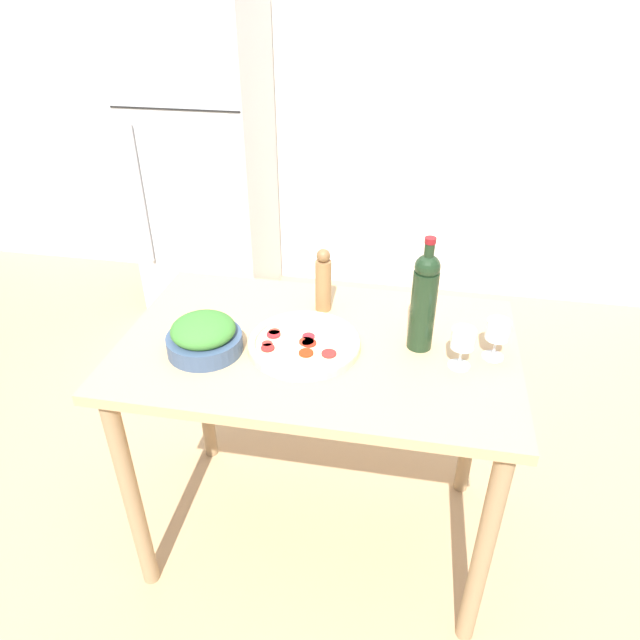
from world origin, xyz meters
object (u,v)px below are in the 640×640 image
(wine_glass_far, at_px, (497,332))
(salad_bowl, at_px, (204,336))
(pepper_mill, at_px, (323,281))
(wine_bottle, at_px, (424,300))
(refrigerator, at_px, (205,166))
(wine_glass_near, at_px, (463,341))
(homemade_pizza, at_px, (304,343))

(wine_glass_far, xyz_separation_m, salad_bowl, (-0.86, -0.13, -0.04))
(wine_glass_far, height_order, pepper_mill, pepper_mill)
(wine_bottle, height_order, pepper_mill, wine_bottle)
(refrigerator, relative_size, wine_glass_near, 13.85)
(wine_glass_near, distance_m, salad_bowl, 0.76)
(wine_bottle, relative_size, wine_glass_near, 2.86)
(wine_glass_near, bearing_deg, refrigerator, 129.21)
(salad_bowl, height_order, homemade_pizza, salad_bowl)
(refrigerator, relative_size, wine_glass_far, 13.85)
(wine_glass_far, xyz_separation_m, homemade_pizza, (-0.56, -0.06, -0.07))
(salad_bowl, relative_size, homemade_pizza, 0.66)
(wine_glass_near, relative_size, wine_glass_far, 1.00)
(pepper_mill, xyz_separation_m, salad_bowl, (-0.31, -0.31, -0.05))
(refrigerator, xyz_separation_m, wine_glass_far, (1.54, -1.70, 0.10))
(homemade_pizza, bearing_deg, salad_bowl, -166.50)
(refrigerator, xyz_separation_m, pepper_mill, (0.99, -1.52, 0.12))
(wine_bottle, xyz_separation_m, wine_glass_near, (0.12, -0.08, -0.08))
(refrigerator, xyz_separation_m, homemade_pizza, (0.97, -1.75, 0.03))
(wine_bottle, distance_m, homemade_pizza, 0.38)
(wine_glass_near, bearing_deg, salad_bowl, -175.30)
(wine_glass_far, bearing_deg, salad_bowl, -171.56)
(wine_bottle, bearing_deg, salad_bowl, -167.25)
(homemade_pizza, bearing_deg, wine_glass_near, -0.96)
(wine_bottle, relative_size, wine_glass_far, 2.86)
(refrigerator, bearing_deg, wine_bottle, -51.88)
(pepper_mill, distance_m, homemade_pizza, 0.26)
(wine_bottle, xyz_separation_m, wine_glass_far, (0.22, -0.02, -0.08))
(homemade_pizza, bearing_deg, wine_bottle, 12.11)
(salad_bowl, bearing_deg, wine_bottle, 12.75)
(wine_glass_near, height_order, pepper_mill, pepper_mill)
(refrigerator, distance_m, salad_bowl, 1.95)
(wine_bottle, height_order, salad_bowl, wine_bottle)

